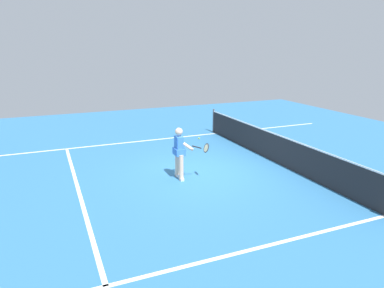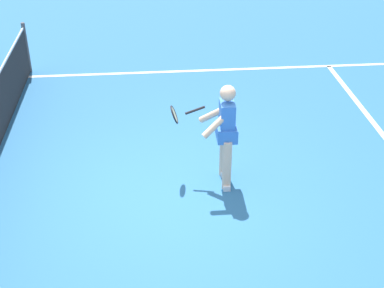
{
  "view_description": "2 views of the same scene",
  "coord_description": "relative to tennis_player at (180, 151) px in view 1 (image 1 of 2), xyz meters",
  "views": [
    {
      "loc": [
        9.54,
        -4.29,
        3.83
      ],
      "look_at": [
        0.01,
        -0.27,
        0.96
      ],
      "focal_mm": 33.09,
      "sensor_mm": 36.0,
      "label": 1
    },
    {
      "loc": [
        -6.4,
        0.31,
        4.62
      ],
      "look_at": [
        -0.17,
        -0.25,
        0.9
      ],
      "focal_mm": 51.04,
      "sensor_mm": 36.0,
      "label": 2
    }
  ],
  "objects": [
    {
      "name": "tennis_ball_near",
      "position": [
        -4.02,
        2.4,
        -0.81
      ],
      "size": [
        0.07,
        0.07,
        0.07
      ],
      "primitive_type": "sphere",
      "color": "#D1E533",
      "rests_on": "ground"
    },
    {
      "name": "ground_plane",
      "position": [
        -0.24,
        0.75,
        -0.85
      ],
      "size": [
        24.04,
        24.04,
        0.0
      ],
      "primitive_type": "plane",
      "color": "teal"
    },
    {
      "name": "sideline_right_marking",
      "position": [
        4.15,
        0.75,
        -0.84
      ],
      "size": [
        0.1,
        16.49,
        0.01
      ],
      "primitive_type": "cube",
      "color": "white",
      "rests_on": "ground"
    },
    {
      "name": "court_net",
      "position": [
        -0.24,
        3.53,
        -0.35
      ],
      "size": [
        9.45,
        0.08,
        1.07
      ],
      "color": "#4C4C51",
      "rests_on": "ground"
    },
    {
      "name": "sideline_left_marking",
      "position": [
        -4.62,
        0.75,
        -0.84
      ],
      "size": [
        0.1,
        16.49,
        0.01
      ],
      "primitive_type": "cube",
      "color": "white",
      "rests_on": "ground"
    },
    {
      "name": "service_line_marking",
      "position": [
        -0.24,
        -2.92,
        -0.84
      ],
      "size": [
        8.77,
        0.1,
        0.01
      ],
      "primitive_type": "cube",
      "color": "white",
      "rests_on": "ground"
    },
    {
      "name": "tennis_player",
      "position": [
        0.0,
        0.0,
        0.0
      ],
      "size": [
        0.78,
        0.92,
        1.55
      ],
      "color": "beige",
      "rests_on": "ground"
    }
  ]
}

